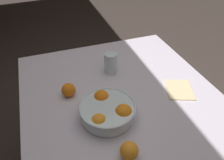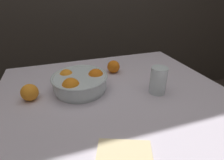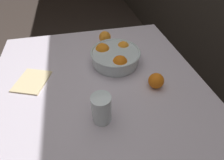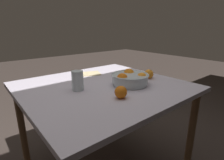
# 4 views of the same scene
# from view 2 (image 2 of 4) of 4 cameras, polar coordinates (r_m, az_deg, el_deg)

# --- Properties ---
(dining_table) EXTENTS (1.07, 1.01, 0.74)m
(dining_table) POSITION_cam_2_polar(r_m,az_deg,el_deg) (0.83, 1.69, -10.53)
(dining_table) COLOR silver
(dining_table) RESTS_ON ground_plane
(fruit_bowl) EXTENTS (0.26, 0.26, 0.10)m
(fruit_bowl) POSITION_cam_2_polar(r_m,az_deg,el_deg) (0.83, -10.45, -0.56)
(fruit_bowl) COLOR silver
(fruit_bowl) RESTS_ON dining_table
(juice_glass) EXTENTS (0.07, 0.07, 0.13)m
(juice_glass) POSITION_cam_2_polar(r_m,az_deg,el_deg) (0.82, 14.84, -0.40)
(juice_glass) COLOR #F4A314
(juice_glass) RESTS_ON dining_table
(orange_loose_near_bowl) EXTENTS (0.07, 0.07, 0.07)m
(orange_loose_near_bowl) POSITION_cam_2_polar(r_m,az_deg,el_deg) (0.83, -25.30, -3.68)
(orange_loose_near_bowl) COLOR orange
(orange_loose_near_bowl) RESTS_ON dining_table
(orange_loose_front) EXTENTS (0.07, 0.07, 0.07)m
(orange_loose_front) POSITION_cam_2_polar(r_m,az_deg,el_deg) (1.00, 0.49, 4.39)
(orange_loose_front) COLOR orange
(orange_loose_front) RESTS_ON dining_table
(napkin) EXTENTS (0.20, 0.18, 0.01)m
(napkin) POSITION_cam_2_polar(r_m,az_deg,el_deg) (0.54, 4.07, -24.20)
(napkin) COLOR beige
(napkin) RESTS_ON dining_table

